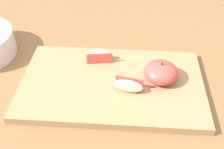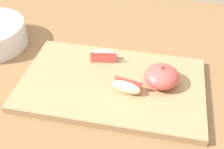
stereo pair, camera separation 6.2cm
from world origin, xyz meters
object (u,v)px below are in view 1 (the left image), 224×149
Objects in this scene: apple_wedge_right at (99,56)px; apple_wedge_near_knife at (128,86)px; cutting_board at (112,84)px; apple_half_skin_up at (161,72)px.

apple_wedge_right is 0.13m from apple_wedge_near_knife.
apple_wedge_right is at bearing 115.94° from cutting_board.
apple_wedge_right is at bearing 157.59° from apple_half_skin_up.
apple_half_skin_up is at bearing 30.79° from apple_wedge_near_knife.
apple_half_skin_up is (0.11, 0.01, 0.03)m from cutting_board.
apple_half_skin_up is 1.13× the size of apple_wedge_near_knife.
apple_wedge_right and apple_wedge_near_knife have the same top height.
apple_half_skin_up reaches higher than apple_wedge_near_knife.
apple_half_skin_up is at bearing -22.41° from apple_wedge_right.
apple_wedge_near_knife is (0.04, -0.03, 0.02)m from cutting_board.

